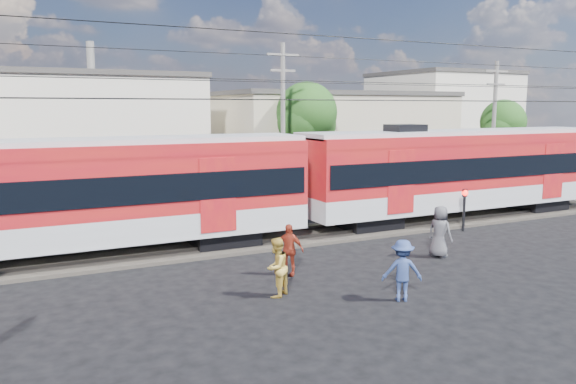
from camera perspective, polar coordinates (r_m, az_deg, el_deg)
name	(u,v)px	position (r m, az deg, el deg)	size (l,w,h in m)	color
ground	(325,315)	(14.59, 3.74, -12.34)	(120.00, 120.00, 0.00)	black
track_bed	(220,244)	(21.57, -6.91, -5.28)	(70.00, 3.40, 0.12)	#2D2823
rail_near	(227,245)	(20.85, -6.23, -5.41)	(70.00, 0.12, 0.12)	#59544C
rail_far	(214,237)	(22.23, -7.55, -4.55)	(70.00, 0.12, 0.12)	#59544C
commuter_train	(83,192)	(20.10, -20.13, 0.04)	(50.30, 3.08, 4.17)	black
building_midwest	(94,131)	(39.14, -19.08, 5.86)	(12.24, 12.24, 7.30)	beige
building_mideast	(328,136)	(41.46, 4.13, 5.74)	(16.32, 10.20, 6.30)	#B5A98B
building_east	(441,119)	(52.89, 15.24, 7.16)	(10.20, 10.20, 8.30)	beige
utility_pole_mid	(283,120)	(29.72, -0.52, 7.30)	(1.80, 0.24, 8.50)	slate
utility_pole_east	(494,123)	(37.22, 20.17, 6.64)	(1.80, 0.24, 8.00)	slate
tree_near	(309,117)	(33.91, 2.11, 7.67)	(3.82, 3.64, 6.72)	#382619
tree_far	(504,125)	(42.39, 21.08, 6.38)	(3.36, 3.12, 5.76)	#382619
pedestrian_b	(276,267)	(15.63, -1.20, -7.66)	(0.81, 0.63, 1.67)	gold
pedestrian_c	(402,270)	(15.61, 11.52, -7.81)	(1.09, 0.63, 1.69)	navy
pedestrian_d	(289,250)	(17.57, 0.06, -5.88)	(0.96, 0.40, 1.63)	maroon
pedestrian_e	(440,232)	(20.35, 15.18, -3.90)	(0.89, 0.58, 1.82)	#4A4A4F
car_silver	(552,179)	(39.61, 25.21, 1.24)	(1.65, 4.09, 1.39)	silver
crossing_signal	(464,202)	(24.80, 17.48, -0.98)	(0.26, 0.26, 1.81)	black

